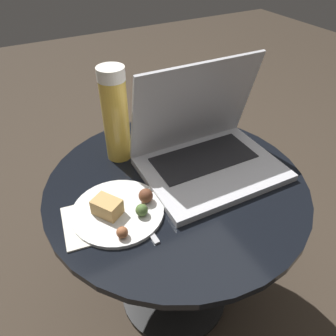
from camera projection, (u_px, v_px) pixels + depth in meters
The scene contains 7 objects.
ground_plane at pixel (174, 292), 1.13m from camera, with size 6.00×6.00×0.00m, color #382D23.
table at pixel (176, 219), 0.90m from camera, with size 0.65×0.65×0.50m.
napkin at pixel (106, 218), 0.72m from camera, with size 0.20×0.15×0.00m.
laptop at pixel (206, 148), 0.84m from camera, with size 0.35×0.27×0.27m.
beer_glass at pixel (115, 115), 0.82m from camera, with size 0.07×0.07×0.25m.
snack_plate at pixel (119, 210), 0.72m from camera, with size 0.21×0.21×0.05m.
fork at pixel (136, 211), 0.73m from camera, with size 0.03×0.18×0.00m.
Camera 1 is at (-0.31, -0.53, 1.04)m, focal length 35.00 mm.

